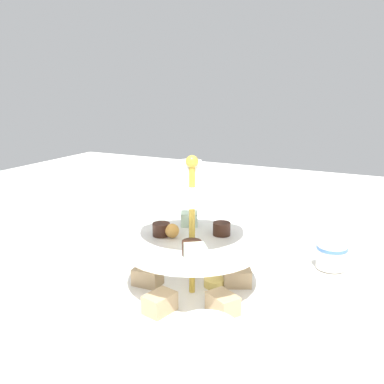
{
  "coord_description": "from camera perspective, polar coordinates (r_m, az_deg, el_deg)",
  "views": [
    {
      "loc": [
        -0.59,
        -0.29,
        0.35
      ],
      "look_at": [
        0.0,
        0.0,
        0.18
      ],
      "focal_mm": 39.79,
      "sensor_mm": 36.0,
      "label": 1
    }
  ],
  "objects": [
    {
      "name": "teacup_with_saucer",
      "position": [
        0.88,
        18.15,
        -8.47
      ],
      "size": [
        0.09,
        0.09,
        0.05
      ],
      "color": "white",
      "rests_on": "ground_plane"
    },
    {
      "name": "tiered_serving_stand",
      "position": [
        0.72,
        0.01,
        -8.58
      ],
      "size": [
        0.28,
        0.28,
        0.24
      ],
      "color": "white",
      "rests_on": "ground_plane"
    },
    {
      "name": "water_glass_short_left",
      "position": [
        0.95,
        10.21,
        -5.56
      ],
      "size": [
        0.06,
        0.06,
        0.07
      ],
      "primitive_type": "cylinder",
      "color": "silver",
      "rests_on": "ground_plane"
    },
    {
      "name": "water_glass_tall_right",
      "position": [
        0.48,
        1.78,
        -23.36
      ],
      "size": [
        0.07,
        0.07,
        0.12
      ],
      "primitive_type": "cylinder",
      "color": "silver",
      "rests_on": "ground_plane"
    },
    {
      "name": "water_glass_mid_back",
      "position": [
        0.95,
        -5.18,
        -4.64
      ],
      "size": [
        0.06,
        0.06,
        0.09
      ],
      "primitive_type": "cylinder",
      "color": "silver",
      "rests_on": "ground_plane"
    },
    {
      "name": "ground_plane",
      "position": [
        0.75,
        -0.0,
        -13.88
      ],
      "size": [
        2.4,
        2.4,
        0.0
      ],
      "primitive_type": "plane",
      "color": "white"
    }
  ]
}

